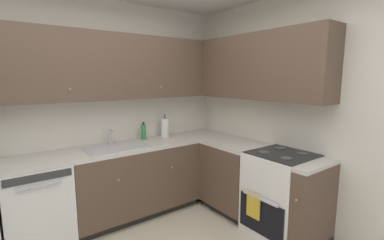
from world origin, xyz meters
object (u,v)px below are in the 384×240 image
object	(u,v)px
soap_bottle	(144,132)
paper_towel_roll	(165,127)
oven_range	(281,193)
dishwasher	(38,205)

from	to	relation	value
soap_bottle	paper_towel_roll	bearing A→B (deg)	-3.70
oven_range	soap_bottle	size ratio (longest dim) A/B	4.57
dishwasher	paper_towel_roll	size ratio (longest dim) A/B	2.73
oven_range	dishwasher	bearing A→B (deg)	148.24
dishwasher	oven_range	bearing A→B (deg)	-31.76
oven_range	paper_towel_roll	xyz separation A→B (m)	(-0.55, 1.49, 0.56)
dishwasher	oven_range	world-z (taller)	oven_range
oven_range	soap_bottle	distance (m)	1.82
dishwasher	oven_range	size ratio (longest dim) A/B	0.82
oven_range	paper_towel_roll	distance (m)	1.69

